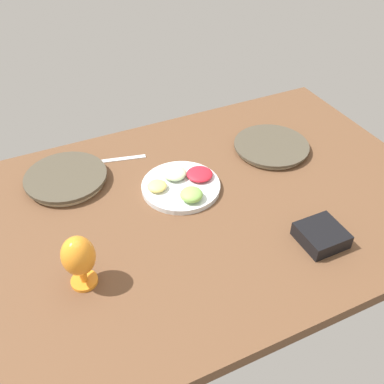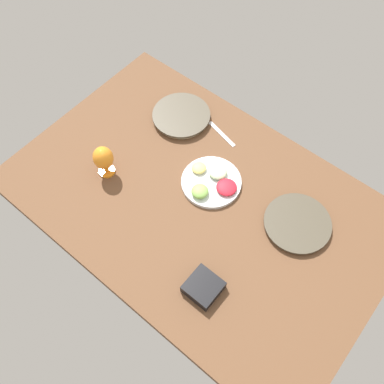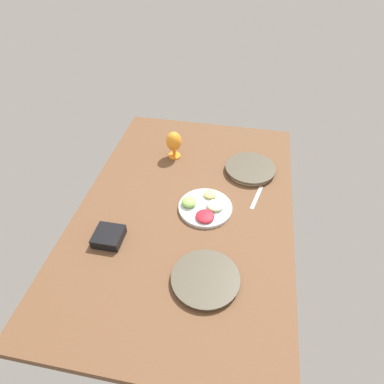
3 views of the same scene
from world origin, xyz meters
TOP-DOWN VIEW (x-y plane):
  - ground_plane at (0.00, 0.00)cm, footprint 160.00×104.00cm
  - dinner_plate_left at (-38.53, -16.16)cm, footprint 27.75×27.75cm
  - dinner_plate_right at (34.99, -29.44)cm, footprint 27.62×27.62cm
  - fruit_platter at (1.00, -9.55)cm, footprint 26.24×26.24cm
  - hurricane_glass_orange at (40.57, 14.89)cm, footprint 8.78×8.78cm
  - square_bowl_black at (-25.77, 29.55)cm, footprint 12.47×12.47cm
  - fork_by_right_plate at (14.21, -34.13)cm, footprint 17.94×5.82cm

SIDE VIEW (x-z plane):
  - ground_plane at x=0.00cm, z-range -4.00..0.00cm
  - fork_by_right_plate at x=14.21cm, z-range 0.00..0.60cm
  - dinner_plate_left at x=-38.53cm, z-range 0.05..2.44cm
  - dinner_plate_right at x=34.99cm, z-range 0.06..3.10cm
  - fruit_platter at x=1.00cm, z-range -0.94..4.36cm
  - square_bowl_black at x=-25.77cm, z-range 0.26..4.79cm
  - hurricane_glass_orange at x=40.57cm, z-range 1.68..17.96cm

